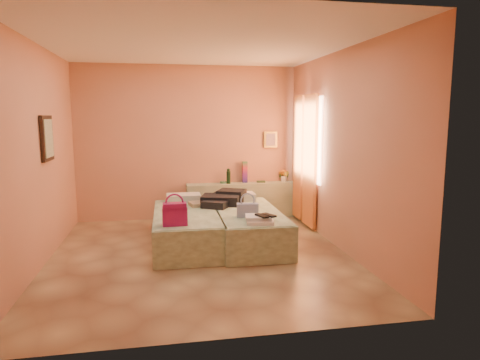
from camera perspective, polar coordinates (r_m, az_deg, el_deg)
The scene contains 16 objects.
ground at distance 5.96m, azimuth -5.33°, elevation -10.00°, with size 4.50×4.50×0.00m, color tan.
room_walls at distance 6.24m, azimuth -4.14°, elevation 7.55°, with size 4.02×4.51×2.81m.
headboard_ledge at distance 8.03m, azimuth 0.23°, elevation -2.72°, with size 2.05×0.30×0.65m, color #A5B594.
bed_left at distance 6.38m, azimuth -7.11°, elevation -6.45°, with size 0.90×2.00×0.50m, color beige.
bed_right at distance 6.43m, azimuth 1.01°, elevation -6.27°, with size 0.90×2.00×0.50m, color beige.
water_bottle at distance 7.90m, azimuth -1.55°, elevation 0.47°, with size 0.07×0.07×0.27m, color #143721.
rainbow_box at distance 8.02m, azimuth 0.64°, elevation 1.07°, with size 0.09×0.09×0.40m, color #99125A.
small_dish at distance 7.97m, azimuth -2.23°, elevation -0.31°, with size 0.13×0.13×0.03m, color #4C8C63.
green_book at distance 8.09m, azimuth 2.80°, elevation -0.21°, with size 0.16×0.11×0.03m, color #244326.
flower_vase at distance 8.21m, azimuth 5.89°, elevation 0.74°, with size 0.21×0.21×0.27m, color silver.
magenta_handbag at distance 5.57m, azimuth -8.70°, elevation -4.49°, with size 0.31×0.18×0.29m, color #99125A.
khaki_garment at distance 6.73m, azimuth -5.25°, elevation -3.18°, with size 0.34×0.27×0.06m, color tan.
clothes_pile at distance 6.80m, azimuth -2.17°, elevation -2.47°, with size 0.63×0.63×0.19m, color black.
blue_handbag at distance 5.95m, azimuth 1.01°, elevation -4.05°, with size 0.30×0.13×0.19m, color #41549D.
towel_stack at distance 5.62m, azimuth 2.70°, elevation -5.29°, with size 0.35×0.30×0.10m, color white.
sandal_pair at distance 5.58m, azimuth 3.42°, elevation -4.76°, with size 0.16×0.22×0.02m, color black.
Camera 1 is at (-0.49, -5.63, 1.89)m, focal length 32.00 mm.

